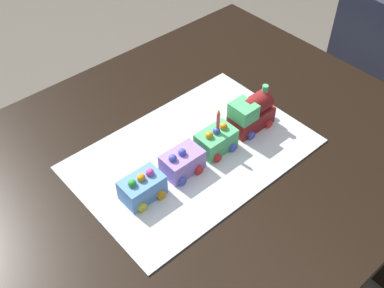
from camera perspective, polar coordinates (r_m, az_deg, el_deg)
name	(u,v)px	position (r m, az deg, el deg)	size (l,w,h in m)	color
dining_table	(177,192)	(1.24, -1.88, -5.98)	(1.40, 1.00, 0.74)	black
chair	(382,87)	(1.98, 22.39, 6.48)	(0.42, 0.42, 0.86)	#2D3347
cake_board	(192,153)	(1.19, 0.00, -1.10)	(0.60, 0.40, 0.00)	silver
cake_locomotive	(251,113)	(1.24, 7.34, 3.80)	(0.14, 0.08, 0.12)	maroon
cake_car_caboose_mint_green	(216,140)	(1.18, 2.98, 0.47)	(0.10, 0.08, 0.07)	#59CC7A
cake_car_flatbed_lavender	(181,163)	(1.12, -1.40, -2.34)	(0.10, 0.08, 0.07)	#AD84E0
cake_car_tanker_sky_blue	(142,187)	(1.08, -6.17, -5.33)	(0.10, 0.08, 0.07)	#669EEA
birthday_candle	(218,119)	(1.13, 3.26, 3.14)	(0.01, 0.01, 0.06)	#F24C59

